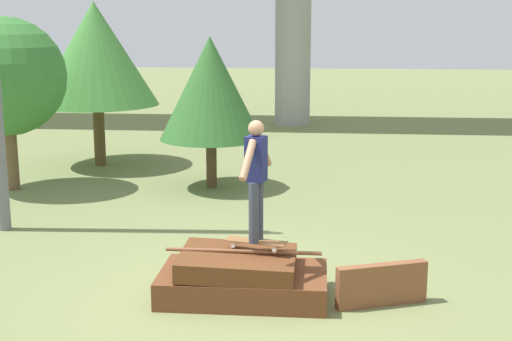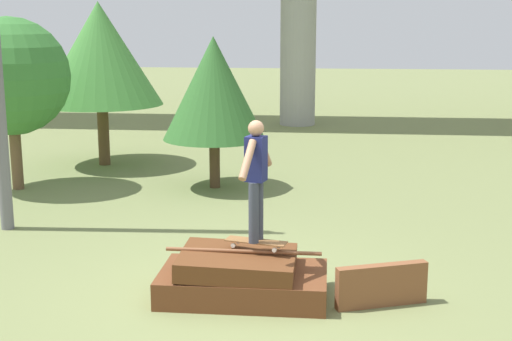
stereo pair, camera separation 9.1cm
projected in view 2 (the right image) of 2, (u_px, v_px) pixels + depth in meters
ground_plane at (243, 297)px, 8.57m from camera, size 80.00×80.00×0.00m
scrap_pile at (242, 277)px, 8.52m from camera, size 1.99×1.12×0.60m
scrap_plank_loose at (382, 285)px, 8.25m from camera, size 1.08×0.51×0.50m
skateboard at (256, 242)px, 8.49m from camera, size 0.77×0.37×0.09m
skater at (256, 174)px, 8.32m from camera, size 0.32×0.98×1.45m
tree_behind_left at (11, 77)px, 13.54m from camera, size 2.25×2.25×3.32m
tree_behind_right at (214, 88)px, 13.71m from camera, size 2.00×2.00×2.95m
tree_mid_back at (100, 54)px, 15.79m from camera, size 2.75×2.75×3.65m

